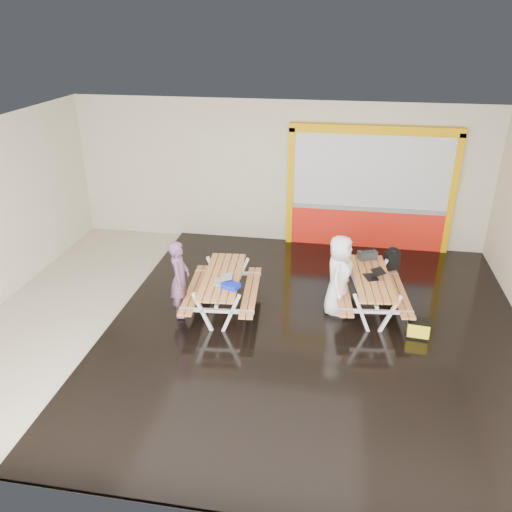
% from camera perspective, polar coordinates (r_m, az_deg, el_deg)
% --- Properties ---
extents(room, '(10.02, 8.02, 3.52)m').
position_cam_1_polar(room, '(8.79, -0.99, 1.97)').
color(room, beige).
rests_on(room, ground).
extents(deck, '(7.50, 7.98, 0.05)m').
position_cam_1_polar(deck, '(9.48, 6.61, -8.18)').
color(deck, black).
rests_on(deck, room).
extents(kiosk, '(3.88, 0.16, 3.00)m').
position_cam_1_polar(kiosk, '(12.47, 12.50, 6.97)').
color(kiosk, red).
rests_on(kiosk, room).
extents(picnic_table_left, '(1.49, 2.06, 0.79)m').
position_cam_1_polar(picnic_table_left, '(9.74, -3.75, -3.13)').
color(picnic_table_left, '#D28347').
rests_on(picnic_table_left, deck).
extents(picnic_table_right, '(1.50, 2.06, 0.77)m').
position_cam_1_polar(picnic_table_right, '(9.94, 12.67, -3.18)').
color(picnic_table_right, '#D28347').
rests_on(picnic_table_right, deck).
extents(person_left, '(0.41, 0.58, 1.49)m').
position_cam_1_polar(person_left, '(9.55, -8.48, -2.52)').
color(person_left, '#694363').
rests_on(person_left, deck).
extents(person_right, '(0.64, 0.86, 1.59)m').
position_cam_1_polar(person_right, '(9.70, 9.23, -2.16)').
color(person_right, white).
rests_on(person_right, deck).
extents(laptop_left, '(0.38, 0.35, 0.15)m').
position_cam_1_polar(laptop_left, '(9.40, -3.78, -2.67)').
color(laptop_left, silver).
rests_on(laptop_left, picnic_table_left).
extents(laptop_right, '(0.42, 0.40, 0.15)m').
position_cam_1_polar(laptop_right, '(9.82, 12.96, -2.08)').
color(laptop_right, black).
rests_on(laptop_right, picnic_table_right).
extents(blue_pouch, '(0.36, 0.30, 0.09)m').
position_cam_1_polar(blue_pouch, '(9.20, -2.83, -3.30)').
color(blue_pouch, '#0C21C0').
rests_on(blue_pouch, picnic_table_left).
extents(toolbox, '(0.41, 0.32, 0.21)m').
position_cam_1_polar(toolbox, '(10.52, 12.29, 0.11)').
color(toolbox, black).
rests_on(toolbox, picnic_table_right).
extents(backpack, '(0.33, 0.28, 0.47)m').
position_cam_1_polar(backpack, '(10.82, 14.90, -0.35)').
color(backpack, black).
rests_on(backpack, picnic_table_right).
extents(dark_case, '(0.47, 0.44, 0.14)m').
position_cam_1_polar(dark_case, '(10.05, 10.30, -5.71)').
color(dark_case, black).
rests_on(dark_case, deck).
extents(fluke_bag, '(0.41, 0.29, 0.33)m').
position_cam_1_polar(fluke_bag, '(9.56, 17.62, -7.73)').
color(fluke_bag, black).
rests_on(fluke_bag, deck).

